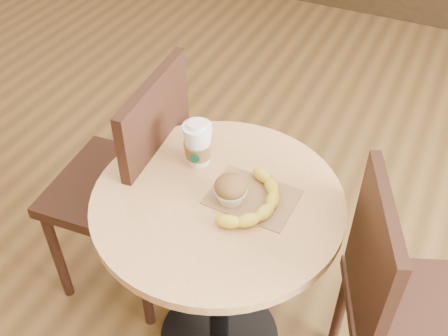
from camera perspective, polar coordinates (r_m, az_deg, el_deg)
name	(u,v)px	position (r m, az deg, el deg)	size (l,w,h in m)	color
cafe_table	(218,246)	(1.63, -0.62, -8.49)	(0.72, 0.72, 0.75)	black
chair_left	(131,182)	(1.85, -10.14, -1.52)	(0.47, 0.47, 0.98)	black
chair_right	(400,307)	(1.62, 18.59, -14.12)	(0.53, 0.53, 0.92)	black
kraft_bag	(253,197)	(1.47, 3.13, -3.17)	(0.24, 0.18, 0.00)	#906945
coffee_cup	(198,145)	(1.54, -2.86, 2.48)	(0.09, 0.09, 0.15)	silver
muffin	(231,190)	(1.43, 0.72, -2.38)	(0.09, 0.09, 0.08)	silver
banana	(257,201)	(1.44, 3.59, -3.59)	(0.15, 0.28, 0.04)	yellow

